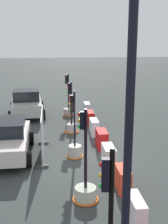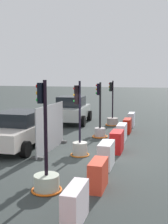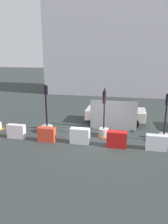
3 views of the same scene
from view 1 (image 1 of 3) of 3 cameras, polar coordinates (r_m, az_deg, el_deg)
The scene contains 16 objects.
ground_plane at distance 13.56m, azimuth 0.57°, elevation -8.57°, with size 120.00×120.00×0.00m, color #333A38.
traffic_light_1 at distance 10.11m, azimuth 0.26°, elevation -14.15°, with size 0.88×0.88×3.12m.
traffic_light_2 at distance 13.40m, azimuth -1.82°, elevation -6.48°, with size 0.78×0.78×3.00m.
traffic_light_3 at distance 16.72m, azimuth -2.41°, elevation -2.29°, with size 0.82×0.82×2.85m.
traffic_light_4 at distance 20.25m, azimuth -2.97°, elevation 0.51°, with size 0.90×0.90×2.85m.
construction_barrier_1 at distance 9.13m, azimuth 9.87°, elevation -18.17°, with size 1.09×0.36×0.84m.
construction_barrier_2 at distance 10.80m, azimuth 7.39°, elevation -12.58°, with size 1.01×0.41×0.83m.
construction_barrier_3 at distance 12.50m, azimuth 4.70°, elevation -8.47°, with size 1.10×0.45×0.89m.
construction_barrier_4 at distance 14.42m, azimuth 3.40°, elevation -5.25°, with size 1.08×0.47×0.89m.
construction_barrier_5 at distance 16.37m, azimuth 1.93°, elevation -2.90°, with size 1.11×0.41×0.83m.
construction_barrier_6 at distance 18.28m, azimuth 1.20°, elevation -1.09°, with size 1.07×0.39×0.79m.
construction_barrier_7 at distance 20.21m, azimuth 0.55°, elevation 0.55°, with size 0.99×0.36×0.87m.
car_white_van at distance 13.92m, azimuth -14.51°, elevation -4.85°, with size 4.30×2.34×1.60m.
car_silver_hatchback at distance 20.33m, azimuth -10.88°, elevation 1.63°, with size 4.05×2.50×1.79m.
street_lamp_post at distance 3.95m, azimuth 8.74°, elevation 1.52°, with size 0.36×0.36×6.95m.
site_fence_panel at distance 13.65m, azimuth -7.92°, elevation -4.36°, with size 3.09×0.50×1.98m.
Camera 1 is at (-12.37, 1.54, 5.32)m, focal length 47.99 mm.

